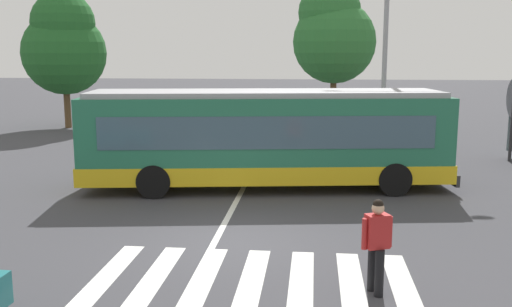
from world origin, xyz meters
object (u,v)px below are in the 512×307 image
Objects in this scene: city_transit_bus at (266,138)px; parked_car_teal at (253,128)px; background_tree_right at (333,33)px; twin_arm_street_lamp at (387,1)px; pedestrian_crossing_street at (377,241)px; parked_car_red at (372,130)px; background_tree_left at (64,44)px; parked_car_silver at (314,128)px.

city_transit_bus reaches higher than parked_car_teal.
city_transit_bus is 16.85m from background_tree_right.
pedestrian_crossing_street is at bearing -96.74° from twin_arm_street_lamp.
city_transit_bus is 9.47m from parked_car_red.
twin_arm_street_lamp is 1.38× the size of background_tree_left.
city_transit_bus is 1.40× the size of background_tree_right.
parked_car_red is (1.48, 16.33, -0.20)m from pedestrian_crossing_street.
twin_arm_street_lamp reaches higher than city_transit_bus.
city_transit_bus is 6.75× the size of pedestrian_crossing_street.
twin_arm_street_lamp is at bearing -36.60° from parked_car_silver.
parked_car_teal and parked_car_silver have the same top height.
parked_car_teal is 5.41m from parked_car_red.
parked_car_red is 0.61× the size of background_tree_left.
city_transit_bus is 2.51× the size of parked_car_red.
twin_arm_street_lamp reaches higher than background_tree_right.
pedestrian_crossing_street reaches higher than parked_car_teal.
twin_arm_street_lamp is at bearing -22.19° from background_tree_left.
city_transit_bus is 1.12× the size of twin_arm_street_lamp.
parked_car_silver is at bearing -97.39° from background_tree_right.
background_tree_right is (-0.14, 24.08, 4.33)m from pedestrian_crossing_street.
twin_arm_street_lamp is (4.32, 6.64, 4.69)m from city_transit_bus.
pedestrian_crossing_street is at bearing -89.67° from background_tree_right.
parked_car_red is 17.64m from background_tree_left.
parked_car_teal is (-1.32, 8.52, -0.82)m from city_transit_bus.
parked_car_teal and parked_car_red have the same top height.
twin_arm_street_lamp reaches higher than parked_car_silver.
parked_car_red is (4.09, 8.50, -0.82)m from city_transit_bus.
parked_car_teal is at bearing 98.79° from city_transit_bus.
background_tree_left reaches higher than pedestrian_crossing_street.
pedestrian_crossing_street is 24.47m from background_tree_right.
twin_arm_street_lamp is 18.12m from background_tree_left.
background_tree_right is at bearing 10.64° from background_tree_left.
twin_arm_street_lamp is (0.23, -1.86, 5.51)m from parked_car_red.
background_tree_right reaches higher than city_transit_bus.
city_transit_bus is 2.56× the size of parked_car_teal.
parked_car_silver is 2.60m from parked_car_red.
pedestrian_crossing_street is 26.30m from background_tree_left.
background_tree_left is 0.91× the size of background_tree_right.
twin_arm_street_lamp reaches higher than pedestrian_crossing_street.
background_tree_left is at bearing 155.96° from parked_car_teal.
twin_arm_street_lamp reaches higher than parked_car_teal.
background_tree_right is at bearing 90.33° from pedestrian_crossing_street.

